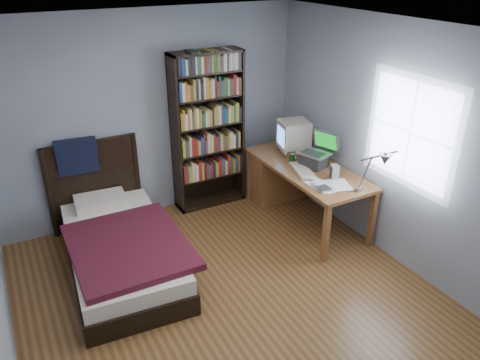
{
  "coord_description": "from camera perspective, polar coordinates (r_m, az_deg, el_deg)",
  "views": [
    {
      "loc": [
        -1.62,
        -3.14,
        3.02
      ],
      "look_at": [
        0.44,
        0.68,
        0.92
      ],
      "focal_mm": 35.0,
      "sensor_mm": 36.0,
      "label": 1
    }
  ],
  "objects": [
    {
      "name": "speaker",
      "position": [
        5.35,
        11.43,
        0.97
      ],
      "size": [
        0.1,
        0.1,
        0.17
      ],
      "primitive_type": "cube",
      "rotation": [
        0.0,
        0.0,
        -0.28
      ],
      "color": "gray",
      "rests_on": "desk"
    },
    {
      "name": "mouse",
      "position": [
        5.84,
        6.54,
        2.82
      ],
      "size": [
        0.06,
        0.11,
        0.04
      ],
      "primitive_type": "ellipsoid",
      "color": "silver",
      "rests_on": "desk"
    },
    {
      "name": "desk_lamp",
      "position": [
        4.63,
        16.82,
        2.06
      ],
      "size": [
        0.24,
        0.53,
        0.63
      ],
      "color": "#99999E",
      "rests_on": "desk"
    },
    {
      "name": "room",
      "position": [
        3.96,
        -0.6,
        -0.63
      ],
      "size": [
        4.2,
        4.24,
        2.5
      ],
      "color": "brown",
      "rests_on": "ground"
    },
    {
      "name": "soda_can",
      "position": [
        5.69,
        6.35,
        2.63
      ],
      "size": [
        0.06,
        0.06,
        0.11
      ],
      "primitive_type": "cylinder",
      "color": "#073314",
      "rests_on": "desk"
    },
    {
      "name": "external_drive",
      "position": [
        5.1,
        10.15,
        -1.09
      ],
      "size": [
        0.14,
        0.14,
        0.03
      ],
      "primitive_type": "cube",
      "rotation": [
        0.0,
        0.0,
        -0.08
      ],
      "color": "gray",
      "rests_on": "desk"
    },
    {
      "name": "keyboard",
      "position": [
        5.49,
        7.62,
        1.16
      ],
      "size": [
        0.3,
        0.49,
        0.04
      ],
      "primitive_type": "cube",
      "rotation": [
        0.0,
        0.07,
        -0.28
      ],
      "color": "beige",
      "rests_on": "desk"
    },
    {
      "name": "desk",
      "position": [
        6.13,
        5.34,
        0.68
      ],
      "size": [
        0.75,
        1.76,
        0.73
      ],
      "color": "brown",
      "rests_on": "floor"
    },
    {
      "name": "bookshelf",
      "position": [
        5.92,
        -3.92,
        5.93
      ],
      "size": [
        0.9,
        0.3,
        2.0
      ],
      "color": "black",
      "rests_on": "floor"
    },
    {
      "name": "phone_silver",
      "position": [
        5.28,
        8.39,
        0.01
      ],
      "size": [
        0.08,
        0.11,
        0.02
      ],
      "primitive_type": "cube",
      "rotation": [
        0.0,
        0.0,
        0.31
      ],
      "color": "#ADAEB2",
      "rests_on": "desk"
    },
    {
      "name": "crt_monitor",
      "position": [
        5.93,
        6.44,
        5.5
      ],
      "size": [
        0.45,
        0.41,
        0.43
      ],
      "color": "#BCB09C",
      "rests_on": "desk"
    },
    {
      "name": "bed",
      "position": [
        5.16,
        -14.61,
        -7.51
      ],
      "size": [
        1.18,
        2.15,
        1.16
      ],
      "color": "black",
      "rests_on": "floor"
    },
    {
      "name": "phone_grey",
      "position": [
        5.17,
        9.07,
        -0.63
      ],
      "size": [
        0.06,
        0.1,
        0.02
      ],
      "primitive_type": "cube",
      "rotation": [
        0.0,
        0.0,
        -0.17
      ],
      "color": "gray",
      "rests_on": "desk"
    },
    {
      "name": "laptop",
      "position": [
        5.61,
        9.13,
        2.76
      ],
      "size": [
        0.44,
        0.42,
        0.43
      ],
      "color": "#2D2D30",
      "rests_on": "desk"
    }
  ]
}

